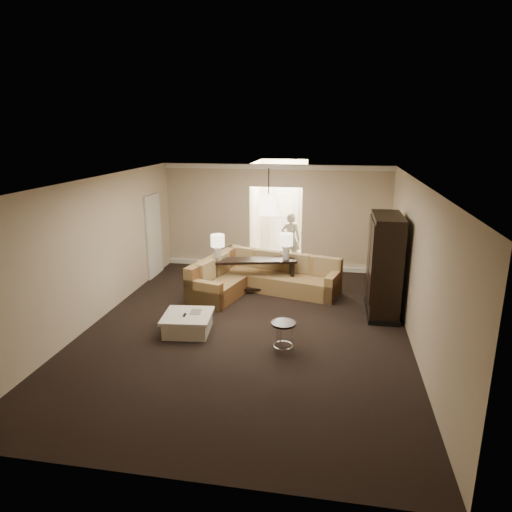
% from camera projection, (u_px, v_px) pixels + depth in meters
% --- Properties ---
extents(ground, '(8.00, 8.00, 0.00)m').
position_uv_depth(ground, '(247.00, 328.00, 8.76)').
color(ground, black).
rests_on(ground, ground).
extents(wall_back, '(6.00, 0.04, 2.80)m').
position_uv_depth(wall_back, '(275.00, 217.00, 12.18)').
color(wall_back, beige).
rests_on(wall_back, ground).
extents(wall_front, '(6.00, 0.04, 2.80)m').
position_uv_depth(wall_front, '(171.00, 365.00, 4.59)').
color(wall_front, beige).
rests_on(wall_front, ground).
extents(wall_left, '(0.04, 8.00, 2.80)m').
position_uv_depth(wall_left, '(96.00, 250.00, 8.88)').
color(wall_left, beige).
rests_on(wall_left, ground).
extents(wall_right, '(0.04, 8.00, 2.80)m').
position_uv_depth(wall_right, '(417.00, 266.00, 7.88)').
color(wall_right, beige).
rests_on(wall_right, ground).
extents(ceiling, '(6.00, 8.00, 0.02)m').
position_uv_depth(ceiling, '(246.00, 181.00, 8.00)').
color(ceiling, silver).
rests_on(ceiling, wall_back).
extents(crown_molding, '(6.00, 0.10, 0.12)m').
position_uv_depth(crown_molding, '(276.00, 167.00, 11.77)').
color(crown_molding, white).
rests_on(crown_molding, wall_back).
extents(baseboard, '(6.00, 0.10, 0.12)m').
position_uv_depth(baseboard, '(275.00, 266.00, 12.49)').
color(baseboard, white).
rests_on(baseboard, ground).
extents(side_door, '(0.05, 0.90, 2.10)m').
position_uv_depth(side_door, '(154.00, 236.00, 11.63)').
color(side_door, silver).
rests_on(side_door, ground).
extents(foyer, '(1.44, 2.02, 2.80)m').
position_uv_depth(foyer, '(281.00, 212.00, 13.47)').
color(foyer, white).
rests_on(foyer, ground).
extents(sectional_sofa, '(3.34, 2.45, 0.86)m').
position_uv_depth(sectional_sofa, '(259.00, 278.00, 10.57)').
color(sectional_sofa, brown).
rests_on(sectional_sofa, ground).
extents(coffee_table, '(0.98, 0.98, 0.37)m').
position_uv_depth(coffee_table, '(188.00, 323.00, 8.52)').
color(coffee_table, white).
rests_on(coffee_table, ground).
extents(console_table, '(2.07, 0.92, 0.78)m').
position_uv_depth(console_table, '(252.00, 272.00, 10.58)').
color(console_table, black).
rests_on(console_table, ground).
extents(armoire, '(0.61, 1.43, 2.05)m').
position_uv_depth(armoire, '(384.00, 267.00, 9.22)').
color(armoire, black).
rests_on(armoire, ground).
extents(drink_table, '(0.42, 0.42, 0.52)m').
position_uv_depth(drink_table, '(283.00, 331.00, 7.76)').
color(drink_table, black).
rests_on(drink_table, ground).
extents(table_lamp_left, '(0.31, 0.31, 0.60)m').
position_uv_depth(table_lamp_left, '(218.00, 243.00, 10.33)').
color(table_lamp_left, silver).
rests_on(table_lamp_left, console_table).
extents(table_lamp_right, '(0.31, 0.31, 0.60)m').
position_uv_depth(table_lamp_right, '(286.00, 242.00, 10.43)').
color(table_lamp_right, silver).
rests_on(table_lamp_right, console_table).
extents(pendant_light, '(0.38, 0.38, 1.09)m').
position_uv_depth(pendant_light, '(268.00, 204.00, 10.79)').
color(pendant_light, black).
rests_on(pendant_light, ceiling).
extents(person, '(0.66, 0.51, 1.65)m').
position_uv_depth(person, '(291.00, 236.00, 12.55)').
color(person, beige).
rests_on(person, ground).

